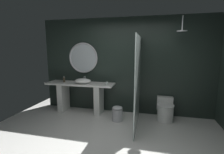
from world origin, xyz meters
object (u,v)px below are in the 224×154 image
object	(u,v)px
tumbler_cup	(107,83)
toilet	(165,110)
soap_dispenser	(64,80)
vessel_sink	(83,81)
waste_bin	(117,113)
rain_shower_head	(182,30)
round_wall_mirror	(83,58)

from	to	relation	value
tumbler_cup	toilet	size ratio (longest dim) A/B	0.14
soap_dispenser	toilet	xyz separation A→B (m)	(2.77, -0.01, -0.66)
vessel_sink	waste_bin	distance (m)	1.30
soap_dispenser	toilet	bearing A→B (deg)	-0.15
vessel_sink	toilet	bearing A→B (deg)	0.37
waste_bin	vessel_sink	bearing A→B (deg)	163.26
rain_shower_head	waste_bin	xyz separation A→B (m)	(-1.41, -0.24, -2.00)
soap_dispenser	toilet	size ratio (longest dim) A/B	0.28
tumbler_cup	round_wall_mirror	distance (m)	1.05
tumbler_cup	waste_bin	bearing A→B (deg)	-40.90
vessel_sink	tumbler_cup	size ratio (longest dim) A/B	5.62
round_wall_mirror	toilet	distance (m)	2.62
vessel_sink	waste_bin	world-z (taller)	vessel_sink
vessel_sink	rain_shower_head	xyz separation A→B (m)	(2.45, -0.07, 1.28)
round_wall_mirror	toilet	xyz separation A→B (m)	(2.28, -0.27, -1.26)
toilet	waste_bin	distance (m)	1.20
vessel_sink	tumbler_cup	world-z (taller)	vessel_sink
vessel_sink	rain_shower_head	world-z (taller)	rain_shower_head
round_wall_mirror	waste_bin	xyz separation A→B (m)	(1.12, -0.59, -1.33)
vessel_sink	soap_dispenser	distance (m)	0.58
vessel_sink	soap_dispenser	bearing A→B (deg)	177.89
waste_bin	tumbler_cup	bearing A→B (deg)	139.10
soap_dispenser	waste_bin	distance (m)	1.80
rain_shower_head	toilet	bearing A→B (deg)	161.67
vessel_sink	waste_bin	bearing A→B (deg)	-16.74
soap_dispenser	rain_shower_head	size ratio (longest dim) A/B	0.47
tumbler_cup	waste_bin	distance (m)	0.83
soap_dispenser	toilet	world-z (taller)	soap_dispenser
toilet	waste_bin	world-z (taller)	toilet
tumbler_cup	round_wall_mirror	bearing A→B (deg)	159.39
tumbler_cup	waste_bin	size ratio (longest dim) A/B	0.21
soap_dispenser	round_wall_mirror	world-z (taller)	round_wall_mirror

